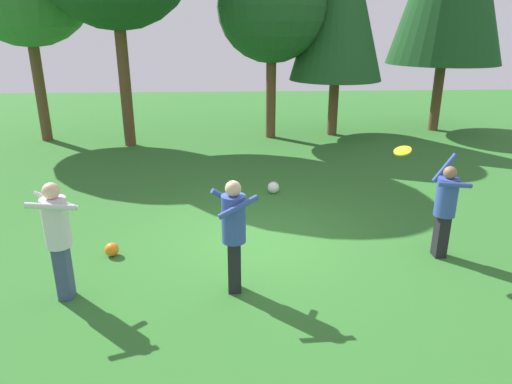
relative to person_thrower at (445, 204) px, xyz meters
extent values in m
plane|color=#2D6B28|center=(-3.01, 0.75, -0.93)|extent=(40.00, 40.00, 0.00)
cube|color=black|center=(0.00, 0.00, -0.57)|extent=(0.19, 0.22, 0.74)
cylinder|color=#334C9E|center=(0.00, 0.00, 0.12)|extent=(0.34, 0.34, 0.64)
sphere|color=#8C6647|center=(0.00, 0.00, 0.54)|extent=(0.21, 0.21, 0.21)
cylinder|color=#334C9E|center=(0.00, -0.20, 0.40)|extent=(0.55, 0.08, 0.12)
cylinder|color=#334C9E|center=(0.00, 0.20, 0.55)|extent=(0.37, 0.08, 0.50)
cube|color=black|center=(-3.45, -0.90, -0.54)|extent=(0.19, 0.22, 0.79)
cylinder|color=#334C9E|center=(-3.45, -0.90, 0.20)|extent=(0.34, 0.34, 0.69)
sphere|color=beige|center=(-3.45, -0.90, 0.65)|extent=(0.22, 0.22, 0.22)
cylinder|color=#334C9E|center=(-3.51, -0.71, 0.42)|extent=(0.52, 0.25, 0.41)
cylinder|color=#334C9E|center=(-3.38, -1.09, 0.45)|extent=(0.57, 0.26, 0.28)
cube|color=#38476B|center=(-5.84, -0.96, -0.53)|extent=(0.19, 0.22, 0.81)
cylinder|color=silver|center=(-5.84, -0.96, 0.23)|extent=(0.34, 0.34, 0.70)
sphere|color=beige|center=(-5.84, -0.96, 0.68)|extent=(0.23, 0.23, 0.23)
cylinder|color=silver|center=(-5.88, -0.76, 0.47)|extent=(0.57, 0.19, 0.34)
cylinder|color=silver|center=(-5.81, -1.15, 0.54)|extent=(0.61, 0.19, 0.17)
cylinder|color=yellow|center=(-0.81, 0.00, 0.90)|extent=(0.37, 0.37, 0.12)
sphere|color=orange|center=(-5.50, 0.29, -0.82)|extent=(0.23, 0.23, 0.23)
sphere|color=white|center=(-2.50, 3.26, -0.80)|extent=(0.27, 0.27, 0.27)
cylinder|color=brown|center=(-2.09, 8.97, 0.65)|extent=(0.33, 0.33, 3.18)
sphere|color=#1E5123|center=(-2.09, 8.97, 3.29)|extent=(3.49, 3.49, 3.49)
cylinder|color=brown|center=(-9.68, 8.95, 0.98)|extent=(0.34, 0.34, 3.84)
cylinder|color=brown|center=(-6.72, 8.05, 1.30)|extent=(0.35, 0.35, 4.48)
cylinder|color=brown|center=(0.12, 9.26, 0.80)|extent=(0.34, 0.34, 3.47)
cylinder|color=brown|center=(4.03, 9.82, 1.23)|extent=(0.35, 0.35, 4.32)
camera|label=1|loc=(-3.46, -6.86, 2.74)|focal=32.66mm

